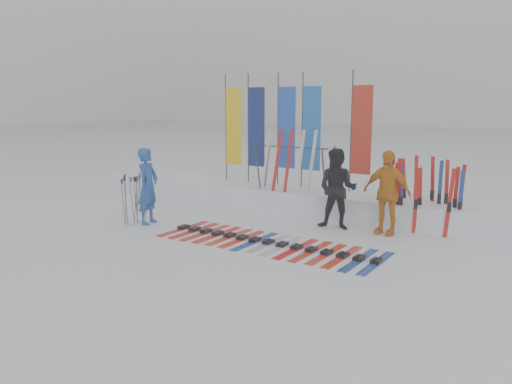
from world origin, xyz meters
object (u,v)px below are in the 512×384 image
Objects in this scene: person_blue at (148,186)px; person_yellow at (387,192)px; ski_rack at (294,162)px; person_black at (337,189)px; ski_row at (268,242)px.

person_yellow reaches higher than person_blue.
person_yellow is at bearing -16.20° from ski_rack.
person_black reaches higher than person_blue.
person_blue reaches higher than ski_row.
person_black is at bearing -165.14° from person_yellow.
person_blue is 0.92× the size of ski_rack.
person_black is 0.93× the size of ski_rack.
person_black is 1.13m from person_yellow.
ski_rack is (-2.85, 0.83, 0.43)m from person_yellow.
person_blue is at bearing -151.06° from person_yellow.
person_yellow reaches higher than ski_row.
ski_rack is at bearing 139.07° from person_black.
person_yellow reaches higher than ski_rack.
person_blue is at bearing -164.04° from person_black.
ski_row is (-1.78, -2.20, -0.92)m from person_yellow.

